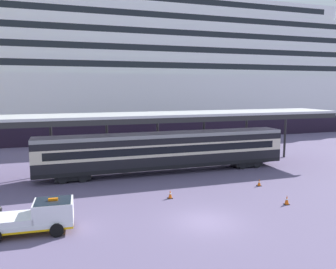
{
  "coord_description": "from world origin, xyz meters",
  "views": [
    {
      "loc": [
        -8.74,
        -19.11,
        8.6
      ],
      "look_at": [
        0.43,
        9.11,
        4.5
      ],
      "focal_mm": 35.98,
      "sensor_mm": 36.0,
      "label": 1
    }
  ],
  "objects_px": {
    "train_carriage": "(165,150)",
    "traffic_cone_far": "(287,200)",
    "traffic_cone_near": "(259,183)",
    "traffic_cone_mid": "(170,194)",
    "service_truck": "(37,216)"
  },
  "relations": [
    {
      "from": "service_truck",
      "to": "traffic_cone_near",
      "type": "bearing_deg",
      "value": 13.11
    },
    {
      "from": "traffic_cone_mid",
      "to": "train_carriage",
      "type": "bearing_deg",
      "value": 75.03
    },
    {
      "from": "train_carriage",
      "to": "traffic_cone_mid",
      "type": "relative_size",
      "value": 36.89
    },
    {
      "from": "train_carriage",
      "to": "traffic_cone_mid",
      "type": "distance_m",
      "value": 8.42
    },
    {
      "from": "train_carriage",
      "to": "traffic_cone_far",
      "type": "distance_m",
      "value": 13.36
    },
    {
      "from": "service_truck",
      "to": "traffic_cone_near",
      "type": "xyz_separation_m",
      "value": [
        18.11,
        4.22,
        -0.68
      ]
    },
    {
      "from": "traffic_cone_near",
      "to": "traffic_cone_mid",
      "type": "height_order",
      "value": "traffic_cone_mid"
    },
    {
      "from": "traffic_cone_far",
      "to": "traffic_cone_mid",
      "type": "bearing_deg",
      "value": 152.83
    },
    {
      "from": "service_truck",
      "to": "traffic_cone_far",
      "type": "bearing_deg",
      "value": -1.94
    },
    {
      "from": "service_truck",
      "to": "traffic_cone_near",
      "type": "relative_size",
      "value": 8.49
    },
    {
      "from": "train_carriage",
      "to": "service_truck",
      "type": "height_order",
      "value": "train_carriage"
    },
    {
      "from": "traffic_cone_near",
      "to": "traffic_cone_far",
      "type": "distance_m",
      "value": 4.87
    },
    {
      "from": "train_carriage",
      "to": "traffic_cone_far",
      "type": "bearing_deg",
      "value": -64.42
    },
    {
      "from": "train_carriage",
      "to": "traffic_cone_near",
      "type": "height_order",
      "value": "train_carriage"
    },
    {
      "from": "traffic_cone_near",
      "to": "traffic_cone_far",
      "type": "xyz_separation_m",
      "value": [
        -0.76,
        -4.81,
        0.04
      ]
    }
  ]
}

